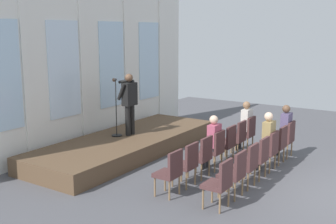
{
  "coord_description": "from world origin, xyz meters",
  "views": [
    {
      "loc": [
        -8.39,
        -1.21,
        3.22
      ],
      "look_at": [
        0.06,
        4.36,
        1.23
      ],
      "focal_mm": 44.55,
      "sensor_mm": 36.0,
      "label": 1
    }
  ],
  "objects_px": {
    "audience_r0_c3": "(212,139)",
    "audience_r1_c4": "(266,138)",
    "chair_r0_c4": "(227,142)",
    "chair_r0_c6": "(247,131)",
    "chair_r0_c2": "(202,154)",
    "audience_r0_c6": "(245,123)",
    "chair_r0_c5": "(238,136)",
    "audience_r1_c6": "(284,128)",
    "chair_r0_c3": "(215,148)",
    "chair_r1_c6": "(287,137)",
    "chair_r1_c5": "(278,142)",
    "chair_r0_c1": "(187,162)",
    "chair_r0_c0": "(171,170)",
    "chair_r1_c2": "(248,163)",
    "chair_r1_c3": "(259,155)",
    "chair_r1_c4": "(269,148)",
    "chair_r1_c0": "(220,181)",
    "mic_stand": "(117,124)",
    "chair_r1_c1": "(235,171)",
    "speaker": "(129,100)"
  },
  "relations": [
    {
      "from": "chair_r0_c6",
      "to": "chair_r1_c4",
      "type": "distance_m",
      "value": 1.66
    },
    {
      "from": "audience_r1_c6",
      "to": "chair_r1_c4",
      "type": "bearing_deg",
      "value": -176.43
    },
    {
      "from": "chair_r1_c3",
      "to": "chair_r1_c6",
      "type": "distance_m",
      "value": 1.9
    },
    {
      "from": "chair_r0_c5",
      "to": "audience_r1_c6",
      "type": "distance_m",
      "value": 1.2
    },
    {
      "from": "speaker",
      "to": "chair_r0_c0",
      "type": "relative_size",
      "value": 1.76
    },
    {
      "from": "chair_r0_c5",
      "to": "chair_r1_c5",
      "type": "distance_m",
      "value": 1.07
    },
    {
      "from": "chair_r0_c0",
      "to": "chair_r1_c2",
      "type": "distance_m",
      "value": 1.66
    },
    {
      "from": "chair_r0_c4",
      "to": "chair_r0_c6",
      "type": "relative_size",
      "value": 1.0
    },
    {
      "from": "chair_r0_c6",
      "to": "chair_r1_c3",
      "type": "bearing_deg",
      "value": -150.56
    },
    {
      "from": "mic_stand",
      "to": "chair_r1_c2",
      "type": "height_order",
      "value": "mic_stand"
    },
    {
      "from": "chair_r1_c2",
      "to": "audience_r1_c4",
      "type": "xyz_separation_m",
      "value": [
        1.27,
        0.08,
        0.23
      ]
    },
    {
      "from": "chair_r0_c4",
      "to": "chair_r1_c5",
      "type": "distance_m",
      "value": 1.25
    },
    {
      "from": "speaker",
      "to": "chair_r0_c0",
      "type": "distance_m",
      "value": 3.51
    },
    {
      "from": "chair_r0_c6",
      "to": "audience_r0_c6",
      "type": "relative_size",
      "value": 0.7
    },
    {
      "from": "chair_r1_c1",
      "to": "chair_r1_c5",
      "type": "relative_size",
      "value": 1.0
    },
    {
      "from": "chair_r0_c1",
      "to": "chair_r0_c4",
      "type": "relative_size",
      "value": 1.0
    },
    {
      "from": "chair_r0_c4",
      "to": "chair_r0_c0",
      "type": "bearing_deg",
      "value": 180.0
    },
    {
      "from": "chair_r0_c1",
      "to": "chair_r0_c4",
      "type": "xyz_separation_m",
      "value": [
        1.9,
        0.0,
        0.0
      ]
    },
    {
      "from": "audience_r0_c3",
      "to": "audience_r1_c4",
      "type": "relative_size",
      "value": 0.94
    },
    {
      "from": "chair_r1_c1",
      "to": "audience_r1_c4",
      "type": "bearing_deg",
      "value": 2.35
    },
    {
      "from": "chair_r0_c1",
      "to": "chair_r0_c2",
      "type": "height_order",
      "value": "same"
    },
    {
      "from": "audience_r0_c3",
      "to": "chair_r0_c5",
      "type": "height_order",
      "value": "audience_r0_c3"
    },
    {
      "from": "audience_r0_c3",
      "to": "audience_r0_c6",
      "type": "xyz_separation_m",
      "value": [
        1.9,
        -0.0,
        0.03
      ]
    },
    {
      "from": "mic_stand",
      "to": "chair_r1_c6",
      "type": "bearing_deg",
      "value": -63.1
    },
    {
      "from": "chair_r1_c6",
      "to": "audience_r1_c6",
      "type": "xyz_separation_m",
      "value": [
        -0.0,
        0.08,
        0.22
      ]
    },
    {
      "from": "chair_r1_c3",
      "to": "chair_r1_c4",
      "type": "bearing_deg",
      "value": 0.0
    },
    {
      "from": "audience_r1_c4",
      "to": "chair_r1_c5",
      "type": "xyz_separation_m",
      "value": [
        0.63,
        -0.08,
        -0.23
      ]
    },
    {
      "from": "mic_stand",
      "to": "audience_r1_c4",
      "type": "relative_size",
      "value": 1.12
    },
    {
      "from": "chair_r0_c0",
      "to": "audience_r0_c3",
      "type": "height_order",
      "value": "audience_r0_c3"
    },
    {
      "from": "audience_r1_c4",
      "to": "chair_r0_c0",
      "type": "bearing_deg",
      "value": 158.57
    },
    {
      "from": "chair_r1_c0",
      "to": "chair_r0_c2",
      "type": "bearing_deg",
      "value": 40.25
    },
    {
      "from": "chair_r0_c5",
      "to": "chair_r1_c3",
      "type": "height_order",
      "value": "same"
    },
    {
      "from": "audience_r0_c3",
      "to": "chair_r1_c5",
      "type": "height_order",
      "value": "audience_r0_c3"
    },
    {
      "from": "chair_r0_c6",
      "to": "audience_r0_c6",
      "type": "distance_m",
      "value": 0.23
    },
    {
      "from": "chair_r0_c4",
      "to": "chair_r1_c0",
      "type": "xyz_separation_m",
      "value": [
        -2.53,
        -1.07,
        0.0
      ]
    },
    {
      "from": "audience_r1_c6",
      "to": "chair_r0_c5",
      "type": "bearing_deg",
      "value": 122.52
    },
    {
      "from": "chair_r0_c0",
      "to": "chair_r0_c2",
      "type": "relative_size",
      "value": 1.0
    },
    {
      "from": "chair_r0_c0",
      "to": "chair_r1_c0",
      "type": "distance_m",
      "value": 1.07
    },
    {
      "from": "chair_r0_c0",
      "to": "chair_r1_c3",
      "type": "bearing_deg",
      "value": -29.44
    },
    {
      "from": "audience_r1_c4",
      "to": "chair_r1_c2",
      "type": "bearing_deg",
      "value": -176.47
    },
    {
      "from": "chair_r0_c4",
      "to": "audience_r0_c6",
      "type": "bearing_deg",
      "value": 3.6
    },
    {
      "from": "audience_r0_c6",
      "to": "chair_r0_c0",
      "type": "bearing_deg",
      "value": -178.8
    },
    {
      "from": "chair_r0_c2",
      "to": "chair_r1_c4",
      "type": "bearing_deg",
      "value": -40.25
    },
    {
      "from": "chair_r1_c3",
      "to": "chair_r0_c0",
      "type": "bearing_deg",
      "value": 150.56
    },
    {
      "from": "chair_r0_c3",
      "to": "chair_r1_c6",
      "type": "xyz_separation_m",
      "value": [
        1.9,
        -1.07,
        0.0
      ]
    },
    {
      "from": "mic_stand",
      "to": "chair_r1_c1",
      "type": "bearing_deg",
      "value": -106.34
    },
    {
      "from": "audience_r0_c3",
      "to": "chair_r1_c4",
      "type": "relative_size",
      "value": 1.38
    },
    {
      "from": "chair_r0_c0",
      "to": "chair_r1_c5",
      "type": "height_order",
      "value": "same"
    },
    {
      "from": "mic_stand",
      "to": "chair_r0_c6",
      "type": "relative_size",
      "value": 1.65
    },
    {
      "from": "chair_r0_c2",
      "to": "audience_r0_c3",
      "type": "height_order",
      "value": "audience_r0_c3"
    }
  ]
}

